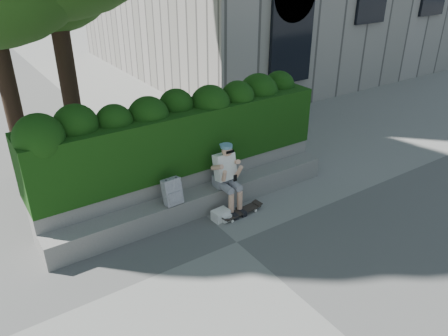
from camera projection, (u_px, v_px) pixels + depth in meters
ground at (237, 242)px, 7.77m from camera, size 80.00×80.00×0.00m
bench_ledge at (200, 201)px, 8.60m from camera, size 6.00×0.45×0.45m
planter_wall at (188, 185)px, 8.88m from camera, size 6.00×0.50×0.75m
hedge at (180, 137)px, 8.61m from camera, size 6.00×1.00×1.20m
person at (227, 174)px, 8.48m from camera, size 0.40×0.76×1.38m
skateboard at (241, 212)px, 8.53m from camera, size 0.88×0.29×0.09m
backpack_plaid at (172, 192)px, 7.99m from camera, size 0.34×0.19×0.49m
backpack_ground at (221, 215)px, 8.38m from camera, size 0.34×0.26×0.21m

